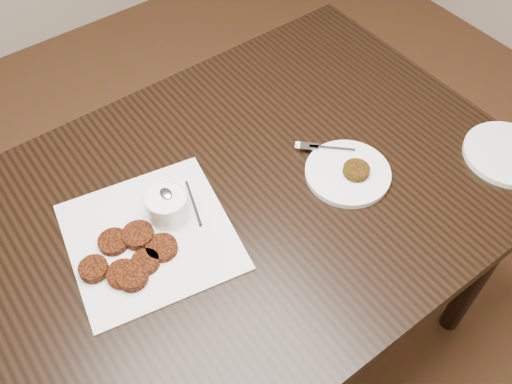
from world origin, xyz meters
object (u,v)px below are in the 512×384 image
table (232,287)px  sauce_ramekin (166,196)px  napkin (150,236)px  plate_empty (508,154)px  plate_with_patty (348,171)px

table → sauce_ramekin: 0.46m
sauce_ramekin → napkin: bearing=-158.5°
plate_empty → sauce_ramekin: bearing=155.8°
table → plate_with_patty: 0.48m
napkin → plate_with_patty: 0.46m
sauce_ramekin → plate_with_patty: (0.39, -0.15, -0.05)m
table → napkin: napkin is taller
table → plate_with_patty: (0.27, -0.10, 0.39)m
napkin → plate_empty: 0.85m
plate_with_patty → plate_empty: (0.34, -0.18, -0.01)m
napkin → plate_with_patty: size_ratio=1.70×
napkin → sauce_ramekin: 0.09m
sauce_ramekin → plate_empty: 0.80m
sauce_ramekin → plate_with_patty: size_ratio=0.65×
table → plate_with_patty: size_ratio=7.07×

